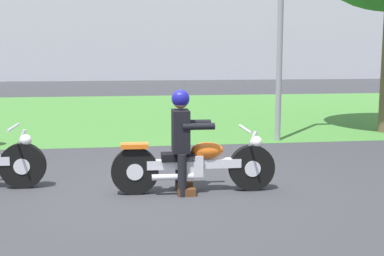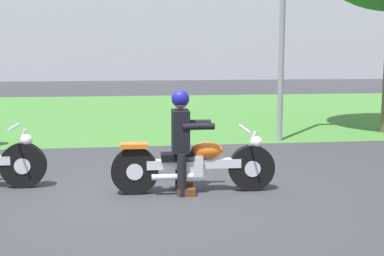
% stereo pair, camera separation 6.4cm
% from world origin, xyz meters
% --- Properties ---
extents(ground, '(120.00, 120.00, 0.00)m').
position_xyz_m(ground, '(0.00, 0.00, 0.00)').
color(ground, '#38383D').
extents(grass_verge, '(60.00, 12.00, 0.01)m').
position_xyz_m(grass_verge, '(0.00, 9.53, 0.00)').
color(grass_verge, '#478438').
rests_on(grass_verge, ground).
extents(motorcycle_lead, '(2.22, 0.66, 0.87)m').
position_xyz_m(motorcycle_lead, '(0.63, 0.06, 0.39)').
color(motorcycle_lead, black).
rests_on(motorcycle_lead, ground).
extents(rider_lead, '(0.55, 0.48, 1.39)m').
position_xyz_m(rider_lead, '(0.46, 0.07, 0.81)').
color(rider_lead, black).
rests_on(rider_lead, ground).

